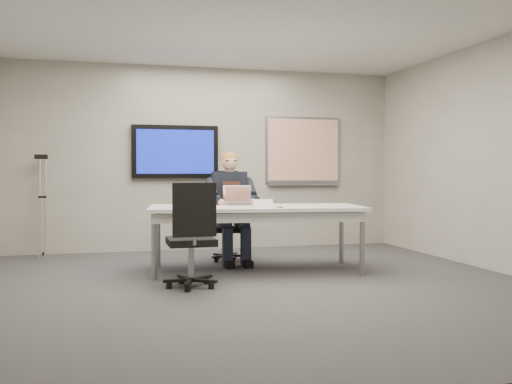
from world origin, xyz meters
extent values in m
cube|color=#3B3B3D|center=(0.00, 0.00, 0.00)|extent=(6.00, 6.00, 0.02)
cube|color=silver|center=(0.00, 0.00, 2.80)|extent=(6.00, 6.00, 0.02)
cube|color=gray|center=(0.00, 3.00, 1.40)|extent=(6.00, 0.02, 2.80)
cube|color=gray|center=(0.00, -3.00, 1.40)|extent=(6.00, 0.02, 2.80)
cube|color=gray|center=(3.00, 0.00, 1.40)|extent=(0.02, 6.00, 2.80)
cube|color=white|center=(0.23, 0.91, 0.76)|extent=(2.66, 1.38, 0.04)
cube|color=silver|center=(0.23, 0.91, 0.68)|extent=(2.54, 1.26, 0.11)
cylinder|color=gray|center=(-1.01, 0.63, 0.37)|extent=(0.06, 0.06, 0.74)
cylinder|color=gray|center=(1.34, 0.32, 0.37)|extent=(0.06, 0.06, 0.74)
cylinder|color=gray|center=(-0.89, 1.51, 0.37)|extent=(0.06, 0.06, 0.74)
cylinder|color=gray|center=(1.46, 1.20, 0.37)|extent=(0.06, 0.06, 0.74)
cube|color=black|center=(-0.50, 2.95, 1.50)|extent=(1.30, 0.08, 0.80)
cube|color=#0D198F|center=(-0.50, 2.90, 1.50)|extent=(1.16, 0.01, 0.66)
cube|color=gray|center=(1.55, 2.98, 1.55)|extent=(1.25, 0.04, 1.05)
cube|color=white|center=(1.55, 2.95, 1.55)|extent=(1.18, 0.01, 0.98)
cube|color=gray|center=(1.55, 2.94, 1.00)|extent=(1.18, 0.05, 0.04)
cylinder|color=gray|center=(0.07, 1.76, 0.26)|extent=(0.06, 0.06, 0.33)
cube|color=black|center=(0.07, 1.76, 0.43)|extent=(0.52, 0.52, 0.06)
cube|color=black|center=(0.13, 1.95, 0.73)|extent=(0.39, 0.14, 0.48)
cylinder|color=gray|center=(-0.67, 0.13, 0.29)|extent=(0.06, 0.06, 0.37)
cube|color=black|center=(-0.67, 0.13, 0.48)|extent=(0.48, 0.48, 0.07)
cube|color=black|center=(-0.67, -0.10, 0.82)|extent=(0.44, 0.06, 0.54)
cube|color=black|center=(0.07, 1.73, 0.89)|extent=(0.47, 0.29, 0.62)
cube|color=#3A1E17|center=(0.07, 1.60, 0.92)|extent=(0.24, 0.04, 0.30)
sphere|color=tan|center=(0.07, 1.70, 1.33)|extent=(0.22, 0.22, 0.22)
ellipsoid|color=brown|center=(0.07, 1.72, 1.36)|extent=(0.24, 0.24, 0.20)
cube|color=#AEAEB0|center=(0.07, 1.08, 0.79)|extent=(0.40, 0.34, 0.02)
cube|color=black|center=(0.07, 1.07, 0.80)|extent=(0.33, 0.25, 0.00)
cube|color=#AEAEB0|center=(0.07, 1.24, 0.91)|extent=(0.35, 0.19, 0.23)
cube|color=#AC2612|center=(0.07, 1.23, 0.92)|extent=(0.31, 0.16, 0.19)
cylinder|color=black|center=(0.42, 0.55, 0.79)|extent=(0.04, 0.15, 0.01)
camera|label=1|loc=(-1.50, -5.71, 1.19)|focal=40.00mm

